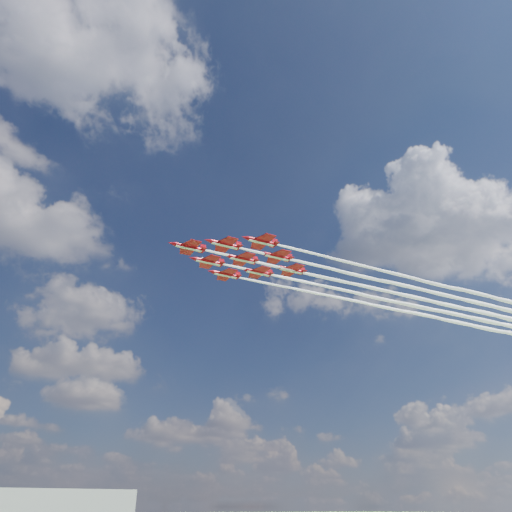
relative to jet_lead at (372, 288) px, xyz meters
name	(u,v)px	position (x,y,z in m)	size (l,w,h in m)	color
jet_lead	(372,288)	(0.00, 0.00, 0.00)	(147.85, 10.23, 2.98)	#A60915
jet_row2_port	(404,286)	(8.83, -6.82, 0.00)	(147.85, 10.23, 2.98)	#A60915
jet_row2_starb	(380,298)	(9.15, 6.38, 0.00)	(147.85, 10.23, 2.98)	#A60915
jet_row3_port	(437,284)	(17.67, -13.63, 0.00)	(147.85, 10.23, 2.98)	#A60915
jet_row3_centre	(411,296)	(17.98, -0.43, 0.00)	(147.85, 10.23, 2.98)	#A60915
jet_row3_starb	(387,308)	(18.30, 12.77, 0.00)	(147.85, 10.23, 2.98)	#A60915
jet_row4_port	(442,295)	(26.82, -7.25, 0.00)	(147.85, 10.23, 2.98)	#A60915
jet_row4_starb	(416,306)	(27.13, 5.95, 0.00)	(147.85, 10.23, 2.98)	#A60915
jet_tail	(446,304)	(35.97, -0.86, 0.00)	(147.85, 10.23, 2.98)	#A60915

